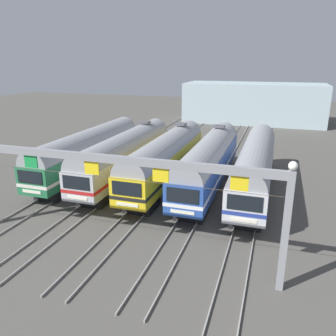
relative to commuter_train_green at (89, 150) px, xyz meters
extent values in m
plane|color=#4C4944|center=(8.29, 0.01, -2.69)|extent=(160.00, 160.00, 0.00)
cube|color=gray|center=(-0.72, 17.01, -2.61)|extent=(0.07, 70.00, 0.15)
cube|color=gray|center=(0.72, 17.01, -2.61)|extent=(0.07, 70.00, 0.15)
cube|color=gray|center=(3.43, 17.01, -2.61)|extent=(0.07, 70.00, 0.15)
cube|color=gray|center=(4.86, 17.01, -2.61)|extent=(0.07, 70.00, 0.15)
cube|color=gray|center=(7.57, 17.01, -2.61)|extent=(0.07, 70.00, 0.15)
cube|color=gray|center=(9.00, 17.01, -2.61)|extent=(0.07, 70.00, 0.15)
cube|color=gray|center=(11.71, 17.01, -2.61)|extent=(0.07, 70.00, 0.15)
cube|color=gray|center=(13.15, 17.01, -2.61)|extent=(0.07, 70.00, 0.15)
cube|color=gray|center=(15.86, 17.01, -2.61)|extent=(0.07, 70.00, 0.15)
cube|color=gray|center=(17.29, 17.01, -2.61)|extent=(0.07, 70.00, 0.15)
cube|color=#236B42|center=(0.00, 0.01, -0.46)|extent=(2.85, 18.00, 2.35)
cube|color=silver|center=(0.00, 0.01, -0.81)|extent=(2.88, 18.02, 0.28)
cylinder|color=gray|center=(0.00, 0.01, 0.71)|extent=(2.74, 17.64, 2.74)
cube|color=black|center=(0.00, -9.01, 0.01)|extent=(2.28, 0.06, 1.03)
cube|color=silver|center=(0.00, -9.01, -1.21)|extent=(1.71, 0.05, 0.24)
cube|color=black|center=(0.00, -6.29, -2.16)|extent=(2.28, 2.60, 1.05)
cube|color=black|center=(0.00, 6.31, -2.16)|extent=(2.28, 2.60, 1.05)
cube|color=#B2B5BA|center=(4.14, 0.01, -0.46)|extent=(2.85, 18.00, 2.35)
cube|color=#B21E1E|center=(4.14, 0.01, -0.81)|extent=(2.88, 18.02, 0.28)
cylinder|color=gray|center=(4.14, 0.01, 0.71)|extent=(2.74, 17.64, 2.74)
cube|color=black|center=(4.14, -9.01, 0.01)|extent=(2.28, 0.06, 1.03)
cube|color=silver|center=(4.14, -9.01, -1.21)|extent=(1.71, 0.05, 0.24)
cube|color=black|center=(4.14, -6.29, -2.16)|extent=(2.28, 2.60, 1.05)
cube|color=black|center=(4.14, 6.31, -2.16)|extent=(2.28, 2.60, 1.05)
cube|color=#4C4C51|center=(4.14, 5.05, 2.26)|extent=(1.10, 1.10, 0.20)
cube|color=gold|center=(8.29, 0.01, -0.46)|extent=(2.85, 18.00, 2.35)
cube|color=black|center=(8.29, 0.01, -0.81)|extent=(2.88, 18.02, 0.28)
cylinder|color=gray|center=(8.29, 0.01, 0.71)|extent=(2.74, 17.64, 2.74)
cube|color=black|center=(8.29, -9.01, 0.01)|extent=(2.28, 0.06, 1.03)
cube|color=silver|center=(8.29, -9.01, -1.21)|extent=(1.71, 0.05, 0.24)
cube|color=black|center=(8.29, -6.29, -2.16)|extent=(2.28, 2.60, 1.05)
cube|color=black|center=(8.29, 6.31, -2.16)|extent=(2.28, 2.60, 1.05)
cube|color=#4C4C51|center=(8.29, 5.05, 2.26)|extent=(1.10, 1.10, 0.20)
cube|color=#284C9E|center=(12.43, 0.01, -0.46)|extent=(2.85, 18.00, 2.35)
cube|color=white|center=(12.43, 0.01, -0.81)|extent=(2.88, 18.02, 0.28)
cylinder|color=gray|center=(12.43, 0.01, 0.71)|extent=(2.74, 17.64, 2.74)
cube|color=black|center=(12.43, -9.01, 0.01)|extent=(2.28, 0.06, 1.03)
cube|color=silver|center=(12.43, -9.01, -1.21)|extent=(1.71, 0.05, 0.24)
cube|color=black|center=(12.43, -6.29, -2.16)|extent=(2.28, 2.60, 1.05)
cube|color=black|center=(12.43, 6.31, -2.16)|extent=(2.28, 2.60, 1.05)
cube|color=#4C4C51|center=(12.43, 5.05, 2.26)|extent=(1.10, 1.10, 0.20)
cube|color=silver|center=(16.57, 0.01, -0.46)|extent=(2.85, 18.00, 2.35)
cube|color=navy|center=(16.57, 0.01, -0.81)|extent=(2.88, 18.02, 0.28)
cylinder|color=gray|center=(16.57, 0.01, 0.71)|extent=(2.74, 17.64, 2.74)
cube|color=black|center=(16.57, -9.01, 0.01)|extent=(2.28, 0.06, 1.03)
cube|color=silver|center=(16.57, -9.01, -1.21)|extent=(1.71, 0.05, 0.24)
cube|color=black|center=(16.57, -6.29, -2.16)|extent=(2.28, 2.60, 1.05)
cube|color=black|center=(16.57, 6.31, -2.16)|extent=(2.28, 2.60, 1.05)
cube|color=gray|center=(18.97, -13.49, 0.56)|extent=(0.36, 0.36, 6.50)
cube|color=gray|center=(8.29, -13.49, 3.56)|extent=(21.37, 0.32, 0.44)
cube|color=#198C3F|center=(4.14, -13.49, 2.94)|extent=(0.90, 0.08, 0.80)
cube|color=yellow|center=(8.29, -13.49, 2.94)|extent=(0.90, 0.08, 0.80)
cube|color=yellow|center=(12.43, -13.49, 2.94)|extent=(0.90, 0.08, 0.80)
cube|color=yellow|center=(16.57, -13.49, 2.94)|extent=(0.90, 0.08, 0.80)
sphere|color=white|center=(18.97, -13.49, 4.06)|extent=(0.44, 0.44, 0.44)
cylinder|color=#3F382D|center=(8.29, -13.49, 2.46)|extent=(21.37, 0.03, 0.03)
cube|color=#9EB2B7|center=(13.43, 38.03, 0.99)|extent=(25.72, 10.00, 7.35)
camera|label=1|loc=(18.08, -29.73, 8.76)|focal=36.48mm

